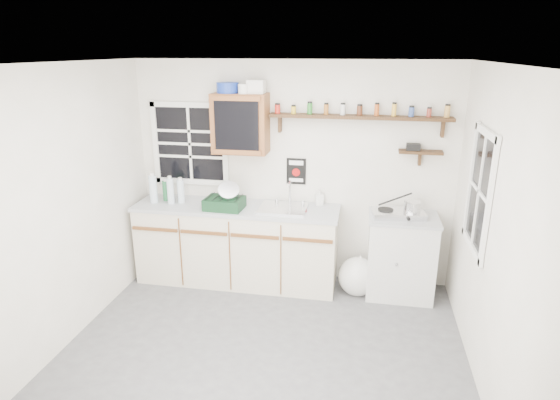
{
  "coord_description": "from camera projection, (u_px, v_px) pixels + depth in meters",
  "views": [
    {
      "loc": [
        0.81,
        -3.49,
        2.6
      ],
      "look_at": [
        0.06,
        0.55,
        1.27
      ],
      "focal_mm": 30.0,
      "sensor_mm": 36.0,
      "label": 1
    }
  ],
  "objects": [
    {
      "name": "sink",
      "position": [
        283.0,
        208.0,
        5.15
      ],
      "size": [
        0.52,
        0.44,
        0.29
      ],
      "color": "silver",
      "rests_on": "main_cabinet"
    },
    {
      "name": "room",
      "position": [
        261.0,
        222.0,
        3.82
      ],
      "size": [
        3.64,
        3.24,
        2.54
      ],
      "color": "#49494B",
      "rests_on": "ground"
    },
    {
      "name": "warning_sign",
      "position": [
        296.0,
        171.0,
        5.29
      ],
      "size": [
        0.22,
        0.02,
        0.3
      ],
      "color": "black",
      "rests_on": "wall_back"
    },
    {
      "name": "upper_cabinet",
      "position": [
        240.0,
        124.0,
        5.09
      ],
      "size": [
        0.6,
        0.32,
        0.65
      ],
      "color": "brown",
      "rests_on": "wall_back"
    },
    {
      "name": "saucepan",
      "position": [
        412.0,
        206.0,
        4.89
      ],
      "size": [
        0.43,
        0.19,
        0.18
      ],
      "rotation": [
        0.0,
        0.0,
        -0.05
      ],
      "color": "silver",
      "rests_on": "hotplate"
    },
    {
      "name": "main_cabinet",
      "position": [
        237.0,
        244.0,
        5.39
      ],
      "size": [
        2.31,
        0.63,
        0.92
      ],
      "color": "beige",
      "rests_on": "floor"
    },
    {
      "name": "dish_rack",
      "position": [
        226.0,
        200.0,
        5.13
      ],
      "size": [
        0.43,
        0.33,
        0.31
      ],
      "rotation": [
        0.0,
        0.0,
        -0.04
      ],
      "color": "#10321A",
      "rests_on": "main_cabinet"
    },
    {
      "name": "rag",
      "position": [
        301.0,
        210.0,
        5.09
      ],
      "size": [
        0.14,
        0.12,
        0.02
      ],
      "primitive_type": "cube",
      "rotation": [
        0.0,
        0.0,
        0.15
      ],
      "color": "maroon",
      "rests_on": "main_cabinet"
    },
    {
      "name": "secondary_shelf",
      "position": [
        418.0,
        151.0,
        4.91
      ],
      "size": [
        0.45,
        0.16,
        0.24
      ],
      "color": "black",
      "rests_on": "wall_back"
    },
    {
      "name": "upper_cabinet_clutter",
      "position": [
        239.0,
        87.0,
        4.98
      ],
      "size": [
        0.52,
        0.24,
        0.14
      ],
      "color": "#173299",
      "rests_on": "upper_cabinet"
    },
    {
      "name": "window_back",
      "position": [
        190.0,
        144.0,
        5.42
      ],
      "size": [
        0.93,
        0.03,
        0.98
      ],
      "color": "black",
      "rests_on": "wall_back"
    },
    {
      "name": "soap_bottle",
      "position": [
        319.0,
        197.0,
        5.26
      ],
      "size": [
        0.11,
        0.11,
        0.19
      ],
      "primitive_type": "imported",
      "rotation": [
        0.0,
        0.0,
        0.31
      ],
      "color": "silver",
      "rests_on": "main_cabinet"
    },
    {
      "name": "water_bottles",
      "position": [
        166.0,
        190.0,
        5.33
      ],
      "size": [
        0.39,
        0.19,
        0.35
      ],
      "color": "silver",
      "rests_on": "main_cabinet"
    },
    {
      "name": "window_right",
      "position": [
        480.0,
        191.0,
        3.97
      ],
      "size": [
        0.03,
        0.78,
        1.08
      ],
      "color": "black",
      "rests_on": "wall_back"
    },
    {
      "name": "trash_bag",
      "position": [
        357.0,
        276.0,
        5.17
      ],
      "size": [
        0.42,
        0.38,
        0.48
      ],
      "color": "silver",
      "rests_on": "floor"
    },
    {
      "name": "hotplate",
      "position": [
        398.0,
        214.0,
        4.93
      ],
      "size": [
        0.57,
        0.36,
        0.08
      ],
      "rotation": [
        0.0,
        0.0,
        0.13
      ],
      "color": "silver",
      "rests_on": "right_cabinet"
    },
    {
      "name": "right_cabinet",
      "position": [
        401.0,
        256.0,
        5.09
      ],
      "size": [
        0.73,
        0.57,
        0.91
      ],
      "color": "beige",
      "rests_on": "floor"
    },
    {
      "name": "spice_shelf",
      "position": [
        359.0,
        116.0,
        4.9
      ],
      "size": [
        1.91,
        0.18,
        0.35
      ],
      "color": "black",
      "rests_on": "wall_back"
    }
  ]
}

